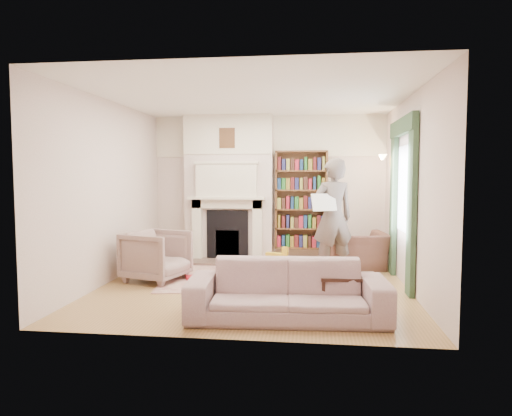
# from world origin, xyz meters

# --- Properties ---
(floor) EXTENTS (4.50, 4.50, 0.00)m
(floor) POSITION_xyz_m (0.00, 0.00, 0.00)
(floor) COLOR olive
(floor) RESTS_ON ground
(ceiling) EXTENTS (4.50, 4.50, 0.00)m
(ceiling) POSITION_xyz_m (0.00, 0.00, 2.80)
(ceiling) COLOR white
(ceiling) RESTS_ON wall_back
(wall_back) EXTENTS (4.50, 0.00, 4.50)m
(wall_back) POSITION_xyz_m (0.00, 2.25, 1.40)
(wall_back) COLOR silver
(wall_back) RESTS_ON floor
(wall_front) EXTENTS (4.50, 0.00, 4.50)m
(wall_front) POSITION_xyz_m (0.00, -2.25, 1.40)
(wall_front) COLOR silver
(wall_front) RESTS_ON floor
(wall_left) EXTENTS (0.00, 4.50, 4.50)m
(wall_left) POSITION_xyz_m (-2.25, 0.00, 1.40)
(wall_left) COLOR silver
(wall_left) RESTS_ON floor
(wall_right) EXTENTS (0.00, 4.50, 4.50)m
(wall_right) POSITION_xyz_m (2.25, 0.00, 1.40)
(wall_right) COLOR silver
(wall_right) RESTS_ON floor
(fireplace) EXTENTS (1.70, 0.58, 2.80)m
(fireplace) POSITION_xyz_m (-0.75, 2.05, 1.39)
(fireplace) COLOR silver
(fireplace) RESTS_ON floor
(bookcase) EXTENTS (1.00, 0.24, 1.85)m
(bookcase) POSITION_xyz_m (0.65, 2.12, 1.18)
(bookcase) COLOR brown
(bookcase) RESTS_ON floor
(window) EXTENTS (0.02, 0.90, 1.30)m
(window) POSITION_xyz_m (2.23, 0.40, 1.45)
(window) COLOR silver
(window) RESTS_ON wall_right
(curtain_left) EXTENTS (0.07, 0.32, 2.40)m
(curtain_left) POSITION_xyz_m (2.20, -0.30, 1.20)
(curtain_left) COLOR #2C442C
(curtain_left) RESTS_ON floor
(curtain_right) EXTENTS (0.07, 0.32, 2.40)m
(curtain_right) POSITION_xyz_m (2.20, 1.10, 1.20)
(curtain_right) COLOR #2C442C
(curtain_right) RESTS_ON floor
(pelmet) EXTENTS (0.09, 1.70, 0.24)m
(pelmet) POSITION_xyz_m (2.19, 0.40, 2.38)
(pelmet) COLOR #2C442C
(pelmet) RESTS_ON wall_right
(wall_sconce) EXTENTS (0.20, 0.24, 0.24)m
(wall_sconce) POSITION_xyz_m (2.03, 1.50, 1.90)
(wall_sconce) COLOR gold
(wall_sconce) RESTS_ON wall_right
(rug) EXTENTS (2.87, 2.36, 0.01)m
(rug) POSITION_xyz_m (-0.22, 0.52, 0.01)
(rug) COLOR beige
(rug) RESTS_ON floor
(armchair_reading) EXTENTS (1.10, 0.99, 0.65)m
(armchair_reading) POSITION_xyz_m (1.64, 1.46, 0.32)
(armchair_reading) COLOR #4C2B28
(armchair_reading) RESTS_ON floor
(armchair_left) EXTENTS (1.07, 1.05, 0.79)m
(armchair_left) POSITION_xyz_m (-1.56, 0.14, 0.39)
(armchair_left) COLOR gray
(armchair_left) RESTS_ON floor
(sofa) EXTENTS (2.33, 1.03, 0.67)m
(sofa) POSITION_xyz_m (0.58, -1.50, 0.33)
(sofa) COLOR #B6A396
(sofa) RESTS_ON floor
(man_reading) EXTENTS (0.83, 0.70, 1.93)m
(man_reading) POSITION_xyz_m (1.19, 0.86, 0.96)
(man_reading) COLOR #5D504A
(man_reading) RESTS_ON floor
(newspaper) EXTENTS (0.43, 0.27, 0.28)m
(newspaper) POSITION_xyz_m (1.04, 0.66, 1.22)
(newspaper) COLOR silver
(newspaper) RESTS_ON man_reading
(coffee_table) EXTENTS (0.74, 0.51, 0.45)m
(coffee_table) POSITION_xyz_m (1.30, -1.13, 0.23)
(coffee_table) COLOR black
(coffee_table) RESTS_ON floor
(paraffin_heater) EXTENTS (0.26, 0.26, 0.55)m
(paraffin_heater) POSITION_xyz_m (-1.41, 1.29, 0.28)
(paraffin_heater) COLOR #B1B4B9
(paraffin_heater) RESTS_ON floor
(rocking_horse) EXTENTS (0.55, 0.36, 0.45)m
(rocking_horse) POSITION_xyz_m (0.25, 0.94, 0.23)
(rocking_horse) COLOR gold
(rocking_horse) RESTS_ON rug
(board_game) EXTENTS (0.37, 0.37, 0.03)m
(board_game) POSITION_xyz_m (-0.37, 0.22, 0.03)
(board_game) COLOR gold
(board_game) RESTS_ON rug
(game_box_lid) EXTENTS (0.36, 0.31, 0.05)m
(game_box_lid) POSITION_xyz_m (-0.96, 0.27, 0.04)
(game_box_lid) COLOR #A2121C
(game_box_lid) RESTS_ON rug
(comic_annuals) EXTENTS (0.64, 0.45, 0.02)m
(comic_annuals) POSITION_xyz_m (0.39, -0.40, 0.02)
(comic_annuals) COLOR red
(comic_annuals) RESTS_ON rug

